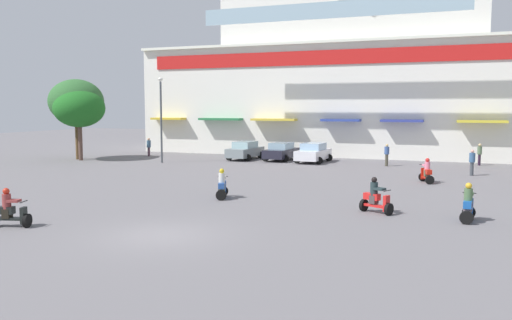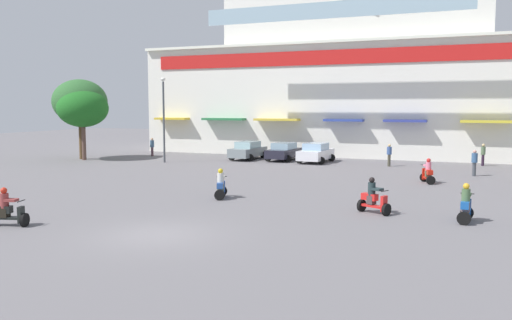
{
  "view_description": "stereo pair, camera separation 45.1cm",
  "coord_description": "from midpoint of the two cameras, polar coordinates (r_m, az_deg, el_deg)",
  "views": [
    {
      "loc": [
        9.55,
        -15.74,
        4.52
      ],
      "look_at": [
        -1.02,
        12.06,
        1.5
      ],
      "focal_mm": 36.74,
      "sensor_mm": 36.0,
      "label": 1
    },
    {
      "loc": [
        9.97,
        -15.58,
        4.52
      ],
      "look_at": [
        -1.02,
        12.06,
        1.5
      ],
      "focal_mm": 36.74,
      "sensor_mm": 36.0,
      "label": 2
    }
  ],
  "objects": [
    {
      "name": "scooter_rider_0",
      "position": [
        21.97,
        -25.79,
        -5.05
      ],
      "size": [
        1.52,
        0.89,
        1.49
      ],
      "color": "black",
      "rests_on": "ground"
    },
    {
      "name": "parked_car_2",
      "position": [
        43.03,
        5.96,
        0.8
      ],
      "size": [
        2.62,
        4.48,
        1.58
      ],
      "color": "white",
      "rests_on": "ground"
    },
    {
      "name": "streetlamp_near",
      "position": [
        43.1,
        -10.6,
        5.02
      ],
      "size": [
        0.4,
        0.4,
        6.88
      ],
      "color": "#474C51",
      "rests_on": "ground"
    },
    {
      "name": "plaza_tree_2",
      "position": [
        46.78,
        -18.96,
        5.35
      ],
      "size": [
        4.27,
        4.29,
        6.04
      ],
      "color": "brown",
      "rests_on": "ground"
    },
    {
      "name": "colonial_building",
      "position": [
        52.99,
        10.3,
        9.9
      ],
      "size": [
        39.79,
        17.26,
        19.58
      ],
      "color": "white",
      "rests_on": "ground"
    },
    {
      "name": "pedestrian_0",
      "position": [
        49.25,
        -11.85,
        1.52
      ],
      "size": [
        0.49,
        0.49,
        1.68
      ],
      "color": "#593B46",
      "rests_on": "ground"
    },
    {
      "name": "pedestrian_2",
      "position": [
        43.93,
        22.9,
        0.73
      ],
      "size": [
        0.47,
        0.47,
        1.71
      ],
      "color": "#2B1A2D",
      "rests_on": "ground"
    },
    {
      "name": "scooter_rider_3",
      "position": [
        32.74,
        17.7,
        -1.31
      ],
      "size": [
        0.99,
        1.52,
        1.5
      ],
      "color": "black",
      "rests_on": "ground"
    },
    {
      "name": "pedestrian_3",
      "position": [
        37.18,
        22.14,
        -0.1
      ],
      "size": [
        0.53,
        0.53,
        1.72
      ],
      "color": "#41464D",
      "rests_on": "ground"
    },
    {
      "name": "parked_car_0",
      "position": [
        45.16,
        -1.47,
        1.05
      ],
      "size": [
        2.52,
        4.47,
        1.56
      ],
      "color": "gray",
      "rests_on": "ground"
    },
    {
      "name": "pedestrian_4",
      "position": [
        41.13,
        13.74,
        0.69
      ],
      "size": [
        0.51,
        0.51,
        1.71
      ],
      "color": "#464335",
      "rests_on": "ground"
    },
    {
      "name": "scooter_rider_4",
      "position": [
        25.98,
        -4.22,
        -2.84
      ],
      "size": [
        0.95,
        1.46,
        1.5
      ],
      "color": "black",
      "rests_on": "ground"
    },
    {
      "name": "plaza_tree_0",
      "position": [
        47.78,
        -19.24,
        6.01
      ],
      "size": [
        4.63,
        4.64,
        6.88
      ],
      "color": "brown",
      "rests_on": "ground"
    },
    {
      "name": "scooter_rider_1",
      "position": [
        22.25,
        21.55,
        -4.61
      ],
      "size": [
        0.64,
        1.35,
        1.57
      ],
      "color": "black",
      "rests_on": "ground"
    },
    {
      "name": "ground_plane",
      "position": [
        30.61,
        1.99,
        -2.69
      ],
      "size": [
        128.0,
        128.0,
        0.0
      ],
      "primitive_type": "plane",
      "color": "slate"
    },
    {
      "name": "parked_car_1",
      "position": [
        44.32,
        2.48,
        0.93
      ],
      "size": [
        2.59,
        4.28,
        1.51
      ],
      "color": "#201F2C",
      "rests_on": "ground"
    },
    {
      "name": "scooter_rider_2",
      "position": [
        22.87,
        12.36,
        -4.11
      ],
      "size": [
        1.49,
        1.09,
        1.55
      ],
      "color": "black",
      "rests_on": "ground"
    }
  ]
}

